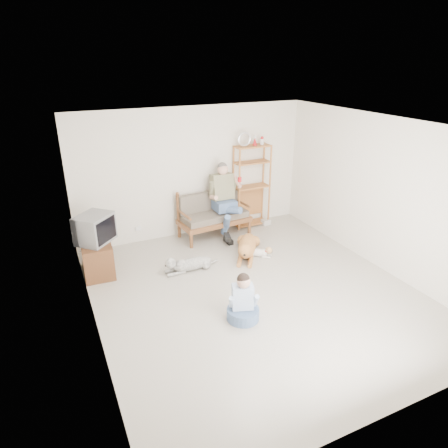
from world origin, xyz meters
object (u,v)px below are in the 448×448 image
loveseat (213,213)px  etagere (251,186)px  golden_retriever (247,247)px  tv_stand (97,257)px

loveseat → etagere: bearing=2.2°
loveseat → golden_retriever: 1.24m
tv_stand → golden_retriever: 2.79m
loveseat → tv_stand: loveseat is taller
tv_stand → loveseat: bearing=17.1°
loveseat → etagere: size_ratio=0.72×
loveseat → etagere: (0.99, 0.12, 0.46)m
tv_stand → golden_retriever: (2.74, -0.55, -0.13)m
loveseat → tv_stand: size_ratio=1.68×
tv_stand → golden_retriever: bearing=-8.2°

